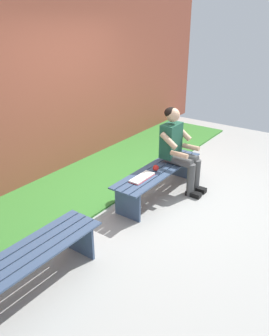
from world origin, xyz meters
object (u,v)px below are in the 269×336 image
object	(u,v)px
bench_far	(28,263)
book_open	(142,178)
person_seated	(178,147)
apple	(156,168)
bench_near	(159,175)

from	to	relation	value
bench_far	book_open	size ratio (longest dim) A/B	3.84
person_seated	apple	xyz separation A→B (m)	(0.44, -0.09, -0.20)
apple	book_open	world-z (taller)	apple
book_open	bench_near	bearing A→B (deg)	177.21
bench_near	book_open	distance (m)	0.40
bench_near	person_seated	world-z (taller)	person_seated
bench_near	book_open	xyz separation A→B (m)	(0.39, -0.02, 0.11)
bench_far	apple	size ratio (longest dim) A/B	18.40
bench_near	apple	xyz separation A→B (m)	(0.08, 0.00, 0.14)
bench_near	book_open	size ratio (longest dim) A/B	4.17
apple	person_seated	bearing A→B (deg)	167.74
person_seated	bench_far	bearing A→B (deg)	-2.13
person_seated	apple	size ratio (longest dim) A/B	14.24
apple	bench_near	bearing A→B (deg)	-177.46
person_seated	book_open	distance (m)	0.79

